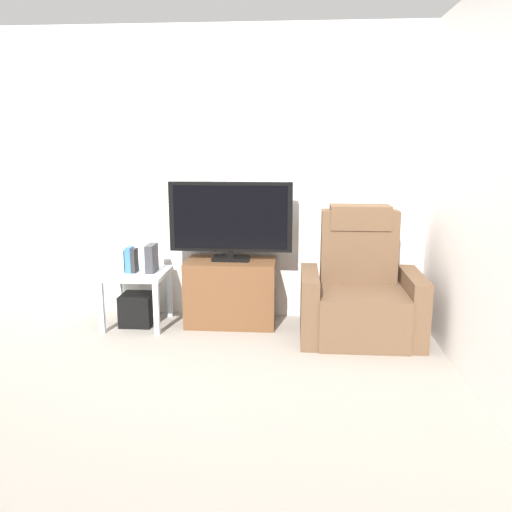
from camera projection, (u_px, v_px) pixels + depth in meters
name	position (u px, v px, depth m)	size (l,w,h in m)	color
ground_plane	(202.00, 361.00, 3.91)	(6.40, 6.40, 0.00)	gray
wall_back	(221.00, 176.00, 4.73)	(6.40, 0.06, 2.60)	silver
wall_side	(475.00, 188.00, 3.49)	(0.06, 4.48, 2.60)	silver
tv_stand	(231.00, 292.00, 4.66)	(0.79, 0.45, 0.58)	brown
television	(231.00, 219.00, 4.54)	(1.08, 0.20, 0.69)	black
recliner_armchair	(360.00, 293.00, 4.34)	(0.98, 0.78, 1.08)	brown
side_table	(136.00, 280.00, 4.61)	(0.54, 0.54, 0.49)	silver
subwoofer_box	(138.00, 309.00, 4.67)	(0.28, 0.28, 0.28)	black
book_leftmost	(123.00, 261.00, 4.56)	(0.04, 0.11, 0.20)	white
book_middle	(130.00, 260.00, 4.55)	(0.05, 0.12, 0.22)	#3366B2
book_rightmost	(134.00, 260.00, 4.55)	(0.04, 0.12, 0.21)	#262626
game_console	(152.00, 258.00, 4.57)	(0.07, 0.20, 0.24)	#333338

